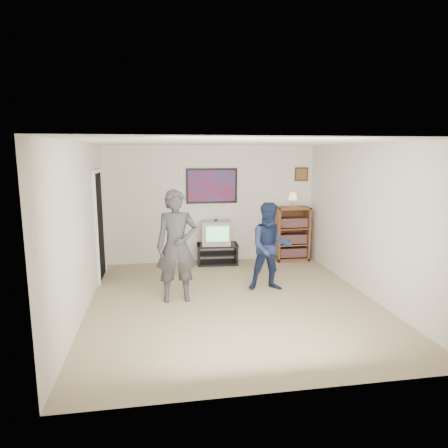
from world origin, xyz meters
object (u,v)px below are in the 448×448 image
object	(u,v)px
person_tall	(177,246)
person_short	(270,247)
crt_television	(216,233)
bookshelf	(292,234)
media_stand	(217,254)

from	to	relation	value
person_tall	person_short	world-z (taller)	person_tall
person_tall	person_short	size ratio (longest dim) A/B	1.17
crt_television	person_tall	size ratio (longest dim) A/B	0.33
crt_television	bookshelf	world-z (taller)	bookshelf
bookshelf	person_tall	xyz separation A→B (m)	(-2.62, -2.07, 0.31)
crt_television	person_tall	distance (m)	2.23
person_tall	person_short	distance (m)	1.63
crt_television	media_stand	bearing A→B (deg)	5.52
crt_television	person_short	distance (m)	1.90
bookshelf	person_tall	distance (m)	3.35
crt_television	person_short	bearing A→B (deg)	-63.36
bookshelf	person_short	bearing A→B (deg)	-119.08
bookshelf	person_tall	size ratio (longest dim) A/B	0.66
media_stand	person_tall	world-z (taller)	person_tall
person_short	crt_television	bearing A→B (deg)	115.17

